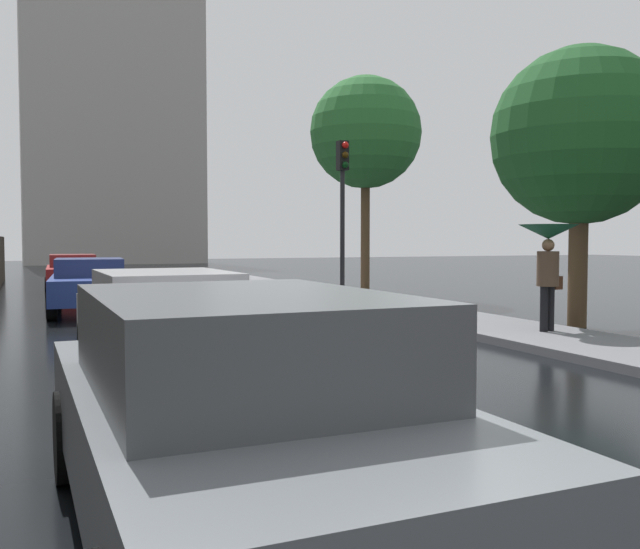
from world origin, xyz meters
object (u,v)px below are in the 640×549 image
at_px(car_white_far_ahead, 165,323).
at_px(car_blue_behind_camera, 89,284).
at_px(street_tree_mid, 366,133).
at_px(traffic_light, 343,191).
at_px(car_grey_far_lane, 237,410).
at_px(street_tree_far, 580,137).
at_px(car_red_near_kerb, 73,272).
at_px(pedestrian_with_umbrella_near, 548,247).

height_order(car_white_far_ahead, car_blue_behind_camera, car_white_far_ahead).
distance_m(car_white_far_ahead, street_tree_mid, 14.24).
bearing_deg(traffic_light, car_grey_far_lane, -117.27).
bearing_deg(traffic_light, car_blue_behind_camera, 166.64).
xyz_separation_m(car_white_far_ahead, street_tree_mid, (8.20, 10.79, 4.38)).
bearing_deg(street_tree_far, traffic_light, 117.43).
bearing_deg(car_grey_far_lane, car_white_far_ahead, -96.09).
distance_m(car_grey_far_lane, street_tree_far, 11.90).
xyz_separation_m(car_red_near_kerb, traffic_light, (6.13, -8.52, 2.36)).
xyz_separation_m(car_white_far_ahead, car_blue_behind_camera, (-0.22, 8.96, -0.03)).
relative_size(street_tree_mid, street_tree_far, 1.22).
distance_m(car_red_near_kerb, street_tree_far, 16.79).
distance_m(car_blue_behind_camera, car_grey_far_lane, 13.80).
xyz_separation_m(car_blue_behind_camera, street_tree_far, (8.91, -6.81, 3.14)).
distance_m(pedestrian_with_umbrella_near, traffic_light, 6.71).
bearing_deg(street_tree_mid, car_red_near_kerb, 148.17).
bearing_deg(car_red_near_kerb, car_white_far_ahead, 92.69).
height_order(car_white_far_ahead, traffic_light, traffic_light).
bearing_deg(car_white_far_ahead, car_blue_behind_camera, -89.81).
relative_size(car_white_far_ahead, car_grey_far_lane, 1.06).
bearing_deg(pedestrian_with_umbrella_near, street_tree_mid, -109.11).
bearing_deg(pedestrian_with_umbrella_near, car_blue_behind_camera, -59.70).
distance_m(car_blue_behind_camera, street_tree_far, 11.65).
xyz_separation_m(pedestrian_with_umbrella_near, street_tree_mid, (1.27, 9.77, 3.46)).
bearing_deg(street_tree_mid, street_tree_far, -86.78).
height_order(car_grey_far_lane, traffic_light, traffic_light).
relative_size(car_red_near_kerb, street_tree_mid, 0.64).
height_order(car_grey_far_lane, street_tree_mid, street_tree_mid).
distance_m(traffic_light, street_tree_mid, 4.51).
relative_size(car_white_far_ahead, street_tree_mid, 0.66).
relative_size(car_red_near_kerb, car_blue_behind_camera, 0.94).
bearing_deg(street_tree_mid, car_blue_behind_camera, -167.72).
bearing_deg(car_blue_behind_camera, car_grey_far_lane, 92.96).
distance_m(car_white_far_ahead, street_tree_far, 9.47).
distance_m(car_red_near_kerb, car_white_far_ahead, 16.02).
bearing_deg(street_tree_mid, car_grey_far_lane, -118.98).
bearing_deg(car_blue_behind_camera, pedestrian_with_umbrella_near, 135.94).
xyz_separation_m(car_grey_far_lane, street_tree_mid, (8.65, 15.63, 4.33)).
relative_size(pedestrian_with_umbrella_near, street_tree_mid, 0.28).
distance_m(car_grey_far_lane, traffic_light, 14.06).
bearing_deg(pedestrian_with_umbrella_near, car_red_near_kerb, -76.23).
relative_size(car_red_near_kerb, street_tree_far, 0.79).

